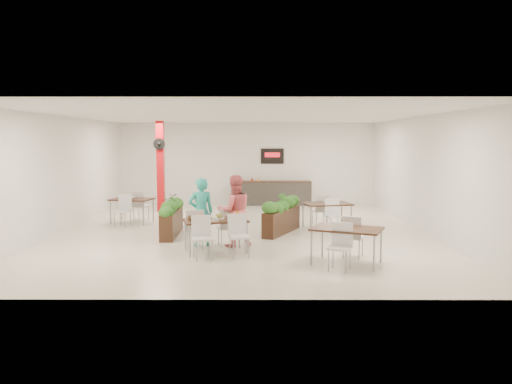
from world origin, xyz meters
TOP-DOWN VIEW (x-y plane):
  - ground at (0.00, 0.00)m, footprint 12.00×12.00m
  - room_shell at (0.00, 0.00)m, footprint 10.10×12.10m
  - red_column at (-3.00, 3.79)m, footprint 0.40×0.41m
  - service_counter at (1.00, 5.65)m, footprint 3.00×0.64m
  - main_table at (-0.54, -2.63)m, footprint 1.63×1.90m
  - diner_man at (-0.93, -1.97)m, footprint 0.69×0.55m
  - diner_woman at (-0.13, -1.97)m, footprint 0.98×0.86m
  - planter_left at (-1.88, -0.58)m, footprint 0.44×2.14m
  - planter_right at (1.08, -0.28)m, footprint 1.13×1.94m
  - side_table_a at (-3.43, 1.39)m, footprint 1.35×1.67m
  - side_table_b at (2.40, 0.34)m, footprint 1.45×1.67m
  - side_table_c at (2.25, -3.67)m, footprint 1.63×1.65m

SIDE VIEW (x-z plane):
  - ground at x=0.00m, z-range 0.00..0.00m
  - service_counter at x=1.00m, z-range -0.61..1.59m
  - planter_right at x=1.08m, z-range -0.03..1.05m
  - planter_left at x=-1.88m, z-range -0.03..1.09m
  - side_table_a at x=-3.43m, z-range 0.17..1.09m
  - main_table at x=-0.54m, z-range 0.17..1.10m
  - side_table_b at x=2.40m, z-range 0.18..1.10m
  - side_table_c at x=2.25m, z-range 0.18..1.10m
  - diner_man at x=-0.93m, z-range 0.00..1.65m
  - diner_woman at x=-0.13m, z-range 0.00..1.71m
  - red_column at x=-3.00m, z-range 0.04..3.24m
  - room_shell at x=0.00m, z-range 0.40..3.62m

